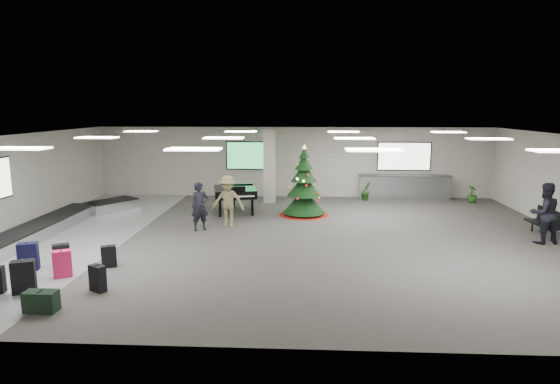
{
  "coord_description": "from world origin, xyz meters",
  "views": [
    {
      "loc": [
        0.47,
        -14.36,
        4.04
      ],
      "look_at": [
        -0.32,
        1.0,
        1.28
      ],
      "focal_mm": 30.0,
      "sensor_mm": 36.0,
      "label": 1
    }
  ],
  "objects_px": {
    "bench": "(546,221)",
    "pink_suitcase": "(63,264)",
    "service_counter": "(404,187)",
    "baggage_carousel": "(47,228)",
    "grand_piano": "(235,192)",
    "christmas_tree": "(304,191)",
    "potted_plant_left": "(366,191)",
    "traveler_bench": "(544,213)",
    "traveler_a": "(200,206)",
    "potted_plant_right": "(472,194)",
    "traveler_b": "(228,201)"
  },
  "relations": [
    {
      "from": "bench",
      "to": "pink_suitcase",
      "type": "bearing_deg",
      "value": -165.63
    },
    {
      "from": "service_counter",
      "to": "bench",
      "type": "distance_m",
      "value": 6.87
    },
    {
      "from": "baggage_carousel",
      "to": "grand_piano",
      "type": "relative_size",
      "value": 4.24
    },
    {
      "from": "pink_suitcase",
      "to": "christmas_tree",
      "type": "bearing_deg",
      "value": 25.31
    },
    {
      "from": "baggage_carousel",
      "to": "service_counter",
      "type": "xyz_separation_m",
      "value": [
        12.84,
        6.73,
        0.33
      ]
    },
    {
      "from": "christmas_tree",
      "to": "potted_plant_left",
      "type": "distance_m",
      "value": 4.17
    },
    {
      "from": "traveler_bench",
      "to": "potted_plant_left",
      "type": "relative_size",
      "value": 2.29
    },
    {
      "from": "traveler_bench",
      "to": "traveler_a",
      "type": "bearing_deg",
      "value": -14.92
    },
    {
      "from": "bench",
      "to": "grand_piano",
      "type": "bearing_deg",
      "value": 160.91
    },
    {
      "from": "bench",
      "to": "potted_plant_right",
      "type": "relative_size",
      "value": 1.89
    },
    {
      "from": "traveler_b",
      "to": "potted_plant_left",
      "type": "relative_size",
      "value": 2.18
    },
    {
      "from": "grand_piano",
      "to": "potted_plant_right",
      "type": "distance_m",
      "value": 10.31
    },
    {
      "from": "grand_piano",
      "to": "traveler_a",
      "type": "height_order",
      "value": "traveler_a"
    },
    {
      "from": "pink_suitcase",
      "to": "traveler_bench",
      "type": "height_order",
      "value": "traveler_bench"
    },
    {
      "from": "pink_suitcase",
      "to": "traveler_b",
      "type": "xyz_separation_m",
      "value": [
        3.22,
        5.15,
        0.55
      ]
    },
    {
      "from": "service_counter",
      "to": "grand_piano",
      "type": "bearing_deg",
      "value": -156.22
    },
    {
      "from": "service_counter",
      "to": "potted_plant_right",
      "type": "xyz_separation_m",
      "value": [
        2.79,
        -0.7,
        -0.17
      ]
    },
    {
      "from": "baggage_carousel",
      "to": "traveler_bench",
      "type": "xyz_separation_m",
      "value": [
        15.56,
        -0.17,
        0.72
      ]
    },
    {
      "from": "service_counter",
      "to": "baggage_carousel",
      "type": "bearing_deg",
      "value": -152.33
    },
    {
      "from": "traveler_bench",
      "to": "baggage_carousel",
      "type": "bearing_deg",
      "value": -10.31
    },
    {
      "from": "pink_suitcase",
      "to": "potted_plant_left",
      "type": "bearing_deg",
      "value": 24.67
    },
    {
      "from": "potted_plant_left",
      "to": "christmas_tree",
      "type": "bearing_deg",
      "value": -131.87
    },
    {
      "from": "traveler_bench",
      "to": "christmas_tree",
      "type": "bearing_deg",
      "value": -35.17
    },
    {
      "from": "traveler_b",
      "to": "traveler_bench",
      "type": "xyz_separation_m",
      "value": [
        9.85,
        -1.6,
        0.04
      ]
    },
    {
      "from": "service_counter",
      "to": "bench",
      "type": "xyz_separation_m",
      "value": [
        3.21,
        -6.08,
        -0.05
      ]
    },
    {
      "from": "potted_plant_right",
      "to": "baggage_carousel",
      "type": "bearing_deg",
      "value": -158.89
    },
    {
      "from": "baggage_carousel",
      "to": "traveler_a",
      "type": "relative_size",
      "value": 5.93
    },
    {
      "from": "traveler_a",
      "to": "traveler_bench",
      "type": "distance_m",
      "value": 10.75
    },
    {
      "from": "bench",
      "to": "traveler_bench",
      "type": "height_order",
      "value": "traveler_bench"
    },
    {
      "from": "pink_suitcase",
      "to": "traveler_b",
      "type": "height_order",
      "value": "traveler_b"
    },
    {
      "from": "grand_piano",
      "to": "christmas_tree",
      "type": "bearing_deg",
      "value": -18.34
    },
    {
      "from": "baggage_carousel",
      "to": "potted_plant_left",
      "type": "height_order",
      "value": "potted_plant_left"
    },
    {
      "from": "traveler_a",
      "to": "pink_suitcase",
      "type": "bearing_deg",
      "value": -148.04
    },
    {
      "from": "potted_plant_right",
      "to": "grand_piano",
      "type": "bearing_deg",
      "value": -166.08
    },
    {
      "from": "potted_plant_right",
      "to": "traveler_bench",
      "type": "bearing_deg",
      "value": -90.6
    },
    {
      "from": "traveler_bench",
      "to": "bench",
      "type": "bearing_deg",
      "value": -130.56
    },
    {
      "from": "grand_piano",
      "to": "traveler_bench",
      "type": "bearing_deg",
      "value": -33.0
    },
    {
      "from": "pink_suitcase",
      "to": "traveler_a",
      "type": "xyz_separation_m",
      "value": [
        2.37,
        4.54,
        0.49
      ]
    },
    {
      "from": "traveler_b",
      "to": "traveler_bench",
      "type": "distance_m",
      "value": 9.98
    },
    {
      "from": "baggage_carousel",
      "to": "traveler_bench",
      "type": "distance_m",
      "value": 15.58
    },
    {
      "from": "christmas_tree",
      "to": "grand_piano",
      "type": "height_order",
      "value": "christmas_tree"
    },
    {
      "from": "baggage_carousel",
      "to": "traveler_b",
      "type": "distance_m",
      "value": 5.92
    },
    {
      "from": "traveler_bench",
      "to": "potted_plant_right",
      "type": "height_order",
      "value": "traveler_bench"
    },
    {
      "from": "traveler_bench",
      "to": "service_counter",
      "type": "bearing_deg",
      "value": -78.18
    },
    {
      "from": "baggage_carousel",
      "to": "grand_piano",
      "type": "distance_m",
      "value": 6.69
    },
    {
      "from": "baggage_carousel",
      "to": "potted_plant_right",
      "type": "bearing_deg",
      "value": 21.11
    },
    {
      "from": "service_counter",
      "to": "christmas_tree",
      "type": "bearing_deg",
      "value": -142.56
    },
    {
      "from": "grand_piano",
      "to": "potted_plant_right",
      "type": "height_order",
      "value": "grand_piano"
    },
    {
      "from": "bench",
      "to": "traveler_bench",
      "type": "distance_m",
      "value": 1.05
    },
    {
      "from": "pink_suitcase",
      "to": "potted_plant_right",
      "type": "distance_m",
      "value": 16.37
    }
  ]
}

